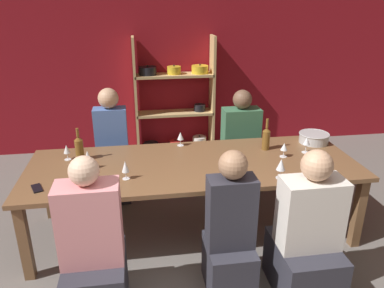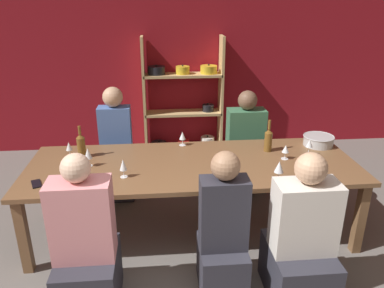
% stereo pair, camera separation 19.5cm
% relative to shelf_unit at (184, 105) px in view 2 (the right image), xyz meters
% --- Properties ---
extents(wall_back_red, '(8.80, 0.06, 2.70)m').
position_rel_shelf_unit_xyz_m(wall_back_red, '(-0.26, 0.20, 0.65)').
color(wall_back_red, maroon).
rests_on(wall_back_red, ground_plane).
extents(shelf_unit, '(1.14, 0.30, 1.66)m').
position_rel_shelf_unit_xyz_m(shelf_unit, '(0.00, 0.00, 0.00)').
color(shelf_unit, tan).
rests_on(shelf_unit, ground_plane).
extents(dining_table, '(3.02, 1.09, 0.73)m').
position_rel_shelf_unit_xyz_m(dining_table, '(-0.07, -2.11, -0.03)').
color(dining_table, brown).
rests_on(dining_table, ground_plane).
extents(mixing_bowl, '(0.31, 0.31, 0.10)m').
position_rel_shelf_unit_xyz_m(mixing_bowl, '(1.26, -1.79, 0.08)').
color(mixing_bowl, '#B7BABC').
rests_on(mixing_bowl, dining_table).
extents(wine_bottle_green, '(0.08, 0.08, 0.31)m').
position_rel_shelf_unit_xyz_m(wine_bottle_green, '(-1.11, -1.87, 0.15)').
color(wine_bottle_green, brown).
rests_on(wine_bottle_green, dining_table).
extents(wine_bottle_dark, '(0.08, 0.08, 0.32)m').
position_rel_shelf_unit_xyz_m(wine_bottle_dark, '(0.70, -1.89, 0.15)').
color(wine_bottle_dark, brown).
rests_on(wine_bottle_dark, dining_table).
extents(wine_glass_red_a, '(0.07, 0.07, 0.16)m').
position_rel_shelf_unit_xyz_m(wine_glass_red_a, '(1.06, -2.03, 0.14)').
color(wine_glass_red_a, white).
rests_on(wine_glass_red_a, dining_table).
extents(wine_glass_empty_a, '(0.06, 0.06, 0.15)m').
position_rel_shelf_unit_xyz_m(wine_glass_empty_a, '(-1.23, -1.86, 0.13)').
color(wine_glass_empty_a, white).
rests_on(wine_glass_empty_a, dining_table).
extents(wine_glass_empty_b, '(0.08, 0.08, 0.17)m').
position_rel_shelf_unit_xyz_m(wine_glass_empty_b, '(0.61, -2.53, 0.15)').
color(wine_glass_empty_b, white).
rests_on(wine_glass_empty_b, dining_table).
extents(wine_glass_red_b, '(0.07, 0.07, 0.14)m').
position_rel_shelf_unit_xyz_m(wine_glass_red_b, '(0.80, -2.10, 0.13)').
color(wine_glass_red_b, white).
rests_on(wine_glass_red_b, dining_table).
extents(wine_glass_empty_c, '(0.07, 0.07, 0.17)m').
position_rel_shelf_unit_xyz_m(wine_glass_empty_c, '(-1.01, -2.09, 0.15)').
color(wine_glass_empty_c, white).
rests_on(wine_glass_empty_c, dining_table).
extents(wine_glass_empty_d, '(0.07, 0.07, 0.15)m').
position_rel_shelf_unit_xyz_m(wine_glass_empty_d, '(-0.13, -1.66, 0.13)').
color(wine_glass_empty_d, white).
rests_on(wine_glass_empty_d, dining_table).
extents(wine_glass_white_a, '(0.06, 0.06, 0.16)m').
position_rel_shelf_unit_xyz_m(wine_glass_white_a, '(-0.68, -2.34, 0.14)').
color(wine_glass_white_a, white).
rests_on(wine_glass_white_a, dining_table).
extents(cell_phone, '(0.12, 0.17, 0.01)m').
position_rel_shelf_unit_xyz_m(cell_phone, '(-1.39, -2.41, 0.03)').
color(cell_phone, black).
rests_on(cell_phone, dining_table).
extents(person_near_a, '(0.35, 0.44, 1.18)m').
position_rel_shelf_unit_xyz_m(person_near_a, '(0.08, -2.94, -0.25)').
color(person_near_a, '#2D2D38').
rests_on(person_near_a, ground_plane).
extents(person_far_a, '(0.43, 0.54, 1.17)m').
position_rel_shelf_unit_xyz_m(person_far_a, '(0.64, -1.19, -0.27)').
color(person_far_a, '#2D2D38').
rests_on(person_far_a, ground_plane).
extents(person_near_b, '(0.45, 0.56, 1.19)m').
position_rel_shelf_unit_xyz_m(person_near_b, '(0.64, -3.04, -0.27)').
color(person_near_b, '#2D2D38').
rests_on(person_near_b, ground_plane).
extents(person_far_b, '(0.35, 0.43, 1.27)m').
position_rel_shelf_unit_xyz_m(person_far_b, '(-0.85, -1.31, -0.21)').
color(person_far_b, '#2D2D38').
rests_on(person_far_b, ground_plane).
extents(person_near_c, '(0.42, 0.53, 1.23)m').
position_rel_shelf_unit_xyz_m(person_near_c, '(-0.92, -3.00, -0.25)').
color(person_near_c, '#2D2D38').
rests_on(person_near_c, ground_plane).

